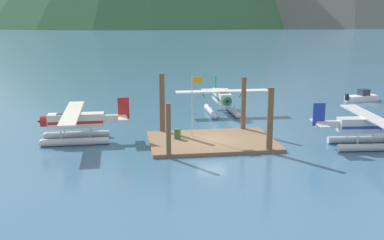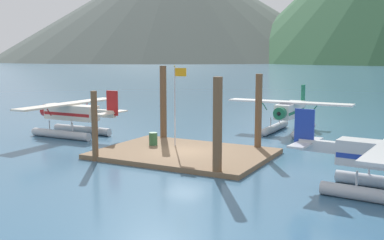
{
  "view_description": "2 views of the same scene",
  "coord_description": "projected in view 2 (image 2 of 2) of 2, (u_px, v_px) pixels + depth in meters",
  "views": [
    {
      "loc": [
        -7.88,
        -39.96,
        11.16
      ],
      "look_at": [
        -1.17,
        3.74,
        1.28
      ],
      "focal_mm": 45.15,
      "sensor_mm": 36.0,
      "label": 1
    },
    {
      "loc": [
        14.11,
        -25.58,
        6.5
      ],
      "look_at": [
        0.06,
        1.01,
        2.24
      ],
      "focal_mm": 42.81,
      "sensor_mm": 36.0,
      "label": 2
    }
  ],
  "objects": [
    {
      "name": "seaplane_white_bow_right",
      "position": [
        289.0,
        114.0,
        38.59
      ],
      "size": [
        10.41,
        7.98,
        3.84
      ],
      "color": "#B7BABF",
      "rests_on": "ground"
    },
    {
      "name": "piling_far_left",
      "position": [
        163.0,
        104.0,
        34.68
      ],
      "size": [
        0.5,
        0.5,
        5.73
      ],
      "primitive_type": "cylinder",
      "color": "brown",
      "rests_on": "ground"
    },
    {
      "name": "seaplane_cream_port_fwd",
      "position": [
        71.0,
        117.0,
        37.03
      ],
      "size": [
        7.98,
        10.4,
        3.84
      ],
      "color": "#B7BABF",
      "rests_on": "ground"
    },
    {
      "name": "piling_near_left",
      "position": [
        95.0,
        126.0,
        28.11
      ],
      "size": [
        0.38,
        0.38,
        4.35
      ],
      "primitive_type": "cylinder",
      "color": "brown",
      "rests_on": "ground"
    },
    {
      "name": "dock_platform",
      "position": [
        184.0,
        154.0,
        29.81
      ],
      "size": [
        10.87,
        7.86,
        0.3
      ],
      "primitive_type": "cube",
      "color": "brown",
      "rests_on": "ground"
    },
    {
      "name": "ground_plane",
      "position": [
        184.0,
        156.0,
        29.83
      ],
      "size": [
        1200.0,
        1200.0,
        0.0
      ],
      "primitive_type": "plane",
      "color": "#38607F"
    },
    {
      "name": "piling_near_right",
      "position": [
        217.0,
        127.0,
        24.41
      ],
      "size": [
        0.51,
        0.51,
        5.38
      ],
      "primitive_type": "cylinder",
      "color": "brown",
      "rests_on": "ground"
    },
    {
      "name": "flagpole",
      "position": [
        176.0,
        96.0,
        31.22
      ],
      "size": [
        0.95,
        0.1,
        5.53
      ],
      "color": "silver",
      "rests_on": "dock_platform"
    },
    {
      "name": "fuel_drum",
      "position": [
        153.0,
        139.0,
        31.82
      ],
      "size": [
        0.62,
        0.62,
        0.88
      ],
      "color": "#33663D",
      "rests_on": "dock_platform"
    },
    {
      "name": "piling_far_right",
      "position": [
        258.0,
        113.0,
        30.9
      ],
      "size": [
        0.46,
        0.46,
        5.28
      ],
      "primitive_type": "cylinder",
      "color": "brown",
      "rests_on": "ground"
    },
    {
      "name": "mountain_ridge_centre_peak",
      "position": [
        176.0,
        7.0,
        521.07
      ],
      "size": [
        404.88,
        404.88,
        122.85
      ],
      "color": "#4C5651",
      "rests_on": "ground"
    }
  ]
}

